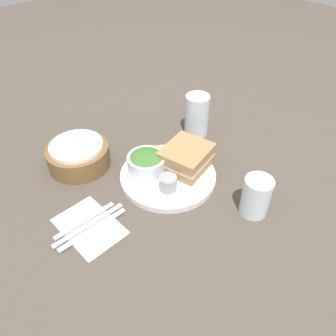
{
  "coord_description": "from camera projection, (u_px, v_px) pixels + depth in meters",
  "views": [
    {
      "loc": [
        -0.47,
        -0.49,
        0.63
      ],
      "look_at": [
        0.0,
        0.0,
        0.04
      ],
      "focal_mm": 35.0,
      "sensor_mm": 36.0,
      "label": 1
    }
  ],
  "objects": [
    {
      "name": "ground_plane",
      "position": [
        168.0,
        178.0,
        0.92
      ],
      "size": [
        4.0,
        4.0,
        0.0
      ],
      "primitive_type": "plane",
      "color": "#4C4238"
    },
    {
      "name": "plate",
      "position": [
        168.0,
        176.0,
        0.92
      ],
      "size": [
        0.27,
        0.27,
        0.02
      ],
      "primitive_type": "cylinder",
      "color": "silver",
      "rests_on": "ground_plane"
    },
    {
      "name": "sandwich",
      "position": [
        186.0,
        157.0,
        0.92
      ],
      "size": [
        0.15,
        0.14,
        0.06
      ],
      "color": "#A37A4C",
      "rests_on": "plate"
    },
    {
      "name": "salad_bowl",
      "position": [
        147.0,
        162.0,
        0.9
      ],
      "size": [
        0.11,
        0.11,
        0.06
      ],
      "color": "silver",
      "rests_on": "plate"
    },
    {
      "name": "dressing_cup",
      "position": [
        168.0,
        183.0,
        0.85
      ],
      "size": [
        0.05,
        0.05,
        0.04
      ],
      "primitive_type": "cylinder",
      "color": "#99999E",
      "rests_on": "plate"
    },
    {
      "name": "orange_wedge",
      "position": [
        155.0,
        152.0,
        0.95
      ],
      "size": [
        0.04,
        0.04,
        0.04
      ],
      "primitive_type": "sphere",
      "color": "orange",
      "rests_on": "plate"
    },
    {
      "name": "drink_glass",
      "position": [
        197.0,
        115.0,
        1.05
      ],
      "size": [
        0.08,
        0.08,
        0.14
      ],
      "primitive_type": "cylinder",
      "color": "silver",
      "rests_on": "ground_plane"
    },
    {
      "name": "bread_basket",
      "position": [
        78.0,
        155.0,
        0.95
      ],
      "size": [
        0.18,
        0.18,
        0.07
      ],
      "color": "brown",
      "rests_on": "ground_plane"
    },
    {
      "name": "napkin",
      "position": [
        89.0,
        226.0,
        0.79
      ],
      "size": [
        0.12,
        0.17,
        0.0
      ],
      "primitive_type": "cube",
      "color": "white",
      "rests_on": "ground_plane"
    },
    {
      "name": "fork",
      "position": [
        93.0,
        229.0,
        0.78
      ],
      "size": [
        0.18,
        0.02,
        0.01
      ],
      "primitive_type": "cube",
      "rotation": [
        0.0,
        0.0,
        3.11
      ],
      "color": "silver",
      "rests_on": "napkin"
    },
    {
      "name": "knife",
      "position": [
        89.0,
        225.0,
        0.79
      ],
      "size": [
        0.19,
        0.02,
        0.01
      ],
      "primitive_type": "cube",
      "rotation": [
        0.0,
        0.0,
        3.11
      ],
      "color": "silver",
      "rests_on": "napkin"
    },
    {
      "name": "spoon",
      "position": [
        85.0,
        221.0,
        0.8
      ],
      "size": [
        0.17,
        0.02,
        0.01
      ],
      "primitive_type": "cube",
      "rotation": [
        0.0,
        0.0,
        3.11
      ],
      "color": "silver",
      "rests_on": "napkin"
    },
    {
      "name": "water_glass",
      "position": [
        256.0,
        196.0,
        0.8
      ],
      "size": [
        0.07,
        0.07,
        0.11
      ],
      "primitive_type": "cylinder",
      "color": "silver",
      "rests_on": "ground_plane"
    }
  ]
}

